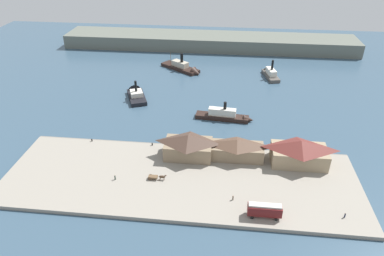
# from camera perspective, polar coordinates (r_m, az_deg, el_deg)

# --- Properties ---
(ground_plane) EXTENTS (320.00, 320.00, 0.00)m
(ground_plane) POSITION_cam_1_polar(r_m,az_deg,el_deg) (128.18, -0.56, -2.35)
(ground_plane) COLOR #385166
(quay_promenade) EXTENTS (110.00, 36.00, 1.20)m
(quay_promenade) POSITION_cam_1_polar(r_m,az_deg,el_deg) (110.24, -1.93, -8.34)
(quay_promenade) COLOR gray
(quay_promenade) RESTS_ON ground
(seawall_edge) EXTENTS (110.00, 0.80, 1.00)m
(seawall_edge) POSITION_cam_1_polar(r_m,az_deg,el_deg) (124.93, -0.76, -3.06)
(seawall_edge) COLOR slate
(seawall_edge) RESTS_ON ground
(ferry_shed_east_terminal) EXTENTS (15.97, 9.98, 8.21)m
(ferry_shed_east_terminal) POSITION_cam_1_polar(r_m,az_deg,el_deg) (116.89, -0.61, -2.84)
(ferry_shed_east_terminal) COLOR #847056
(ferry_shed_east_terminal) RESTS_ON quay_promenade
(ferry_shed_customs_shed) EXTENTS (18.03, 7.68, 7.08)m
(ferry_shed_customs_shed) POSITION_cam_1_polar(r_m,az_deg,el_deg) (117.28, 7.28, -3.34)
(ferry_shed_customs_shed) COLOR #847056
(ferry_shed_customs_shed) RESTS_ON quay_promenade
(ferry_shed_central_terminal) EXTENTS (18.04, 10.18, 8.60)m
(ferry_shed_central_terminal) POSITION_cam_1_polar(r_m,az_deg,el_deg) (118.64, 17.11, -3.73)
(ferry_shed_central_terminal) COLOR #998466
(ferry_shed_central_terminal) RESTS_ON quay_promenade
(street_tram) EXTENTS (9.09, 2.78, 4.24)m
(street_tram) POSITION_cam_1_polar(r_m,az_deg,el_deg) (97.81, 11.75, -12.88)
(street_tram) COLOR maroon
(street_tram) RESTS_ON quay_promenade
(horse_cart) EXTENTS (5.74, 1.58, 1.87)m
(horse_cart) POSITION_cam_1_polar(r_m,az_deg,el_deg) (109.24, -5.84, -7.92)
(horse_cart) COLOR brown
(horse_cart) RESTS_ON quay_promenade
(pedestrian_by_tram) EXTENTS (0.40, 0.40, 1.63)m
(pedestrian_by_tram) POSITION_cam_1_polar(r_m,az_deg,el_deg) (105.18, 23.65, -12.91)
(pedestrian_by_tram) COLOR #33384C
(pedestrian_by_tram) RESTS_ON quay_promenade
(pedestrian_walking_east) EXTENTS (0.43, 0.43, 1.72)m
(pedestrian_walking_east) POSITION_cam_1_polar(r_m,az_deg,el_deg) (111.21, -12.43, -7.88)
(pedestrian_walking_east) COLOR #3D4C42
(pedestrian_walking_east) RESTS_ON quay_promenade
(pedestrian_near_east_shed) EXTENTS (0.40, 0.40, 1.61)m
(pedestrian_near_east_shed) POSITION_cam_1_polar(r_m,az_deg,el_deg) (102.48, 6.69, -11.23)
(pedestrian_near_east_shed) COLOR #6B5B4C
(pedestrian_near_east_shed) RESTS_ON quay_promenade
(mooring_post_center_west) EXTENTS (0.44, 0.44, 0.90)m
(mooring_post_center_west) POSITION_cam_1_polar(r_m,az_deg,el_deg) (131.49, -16.00, -1.91)
(mooring_post_center_west) COLOR black
(mooring_post_center_west) RESTS_ON quay_promenade
(mooring_post_east) EXTENTS (0.44, 0.44, 0.90)m
(mooring_post_east) POSITION_cam_1_polar(r_m,az_deg,el_deg) (124.98, -6.50, -2.63)
(mooring_post_east) COLOR black
(mooring_post_east) RESTS_ON quay_promenade
(ferry_approaching_east) EXTENTS (8.57, 17.69, 10.89)m
(ferry_approaching_east) POSITION_cam_1_polar(r_m,az_deg,el_deg) (187.48, 12.56, 8.70)
(ferry_approaching_east) COLOR #514C47
(ferry_approaching_east) RESTS_ON ground
(ferry_near_quay) EXTENTS (12.67, 18.54, 11.01)m
(ferry_near_quay) POSITION_cam_1_polar(r_m,az_deg,el_deg) (162.89, -9.12, 5.46)
(ferry_near_quay) COLOR black
(ferry_near_quay) RESTS_ON ground
(ferry_outer_harbor) EXTENTS (24.25, 19.60, 11.40)m
(ferry_outer_harbor) POSITION_cam_1_polar(r_m,az_deg,el_deg) (190.18, -1.21, 9.70)
(ferry_outer_harbor) COLOR black
(ferry_outer_harbor) RESTS_ON ground
(ferry_mid_harbor) EXTENTS (23.73, 6.50, 8.93)m
(ferry_mid_harbor) POSITION_cam_1_polar(r_m,az_deg,el_deg) (142.60, 5.76, 1.96)
(ferry_mid_harbor) COLOR black
(ferry_mid_harbor) RESTS_ON ground
(far_headland) EXTENTS (180.00, 24.00, 8.00)m
(far_headland) POSITION_cam_1_polar(r_m,az_deg,el_deg) (226.65, 2.82, 13.90)
(far_headland) COLOR #60665B
(far_headland) RESTS_ON ground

